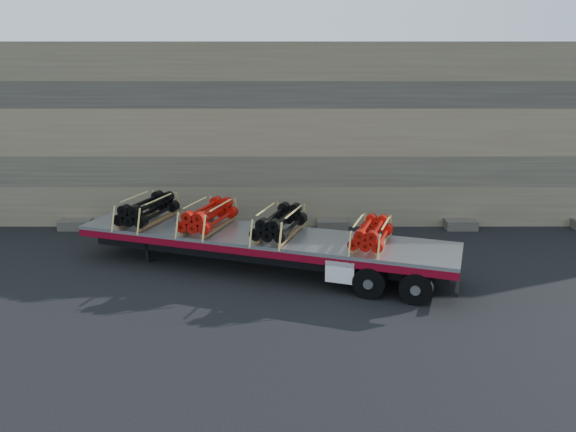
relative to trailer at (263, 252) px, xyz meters
name	(u,v)px	position (x,y,z in m)	size (l,w,h in m)	color
ground	(279,274)	(0.52, -0.37, -0.59)	(120.00, 120.00, 0.00)	black
rock_wall	(281,133)	(0.52, 6.13, 2.91)	(44.00, 3.00, 7.00)	#7A6B54
trailer	(263,252)	(0.00, 0.00, 0.00)	(11.89, 2.29, 1.19)	#ACAEB3
bundle_front	(148,210)	(-3.85, 1.31, 0.99)	(1.12, 2.25, 0.80)	black
bundle_midfront	(208,217)	(-1.74, 0.59, 0.98)	(1.10, 2.20, 0.78)	#B71109
bundle_midrear	(280,224)	(0.54, -0.18, 0.98)	(1.10, 2.20, 0.78)	black
bundle_rear	(371,234)	(3.21, -1.09, 0.94)	(0.97, 1.95, 0.69)	#B71109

